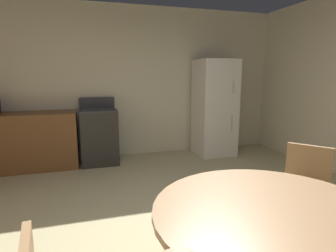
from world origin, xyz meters
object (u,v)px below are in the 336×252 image
Objects in this scene: dining_table at (270,234)px; chair_northeast at (304,188)px; refrigerator at (214,108)px; oven_range at (99,136)px.

chair_northeast reaches higher than dining_table.
chair_northeast is (0.87, 0.68, -0.11)m from dining_table.
refrigerator is 2.89m from chair_northeast.
refrigerator is at bearing -137.79° from chair_northeast.
refrigerator is 1.33× the size of dining_table.
refrigerator reaches higher than chair_northeast.
chair_northeast is (-0.49, -2.83, -0.38)m from refrigerator.
oven_range is 0.62× the size of refrigerator.
refrigerator is at bearing -1.46° from oven_range.
dining_table is at bearing 0.00° from chair_northeast.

